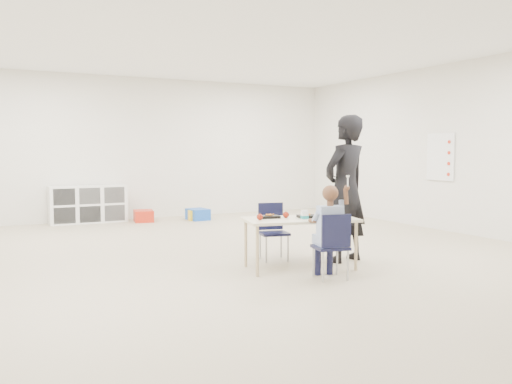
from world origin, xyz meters
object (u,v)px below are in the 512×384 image
table (300,243)px  cubby_shelf (88,204)px  chair_near (330,246)px  adult (345,189)px  child (331,227)px

table → cubby_shelf: cubby_shelf is taller
chair_near → adult: size_ratio=0.39×
chair_near → child: child is taller
chair_near → adult: 1.10m
child → adult: bearing=56.6°
table → child: (0.03, -0.56, 0.26)m
adult → chair_near: bearing=29.9°
child → adult: adult is taller
chair_near → cubby_shelf: bearing=116.7°
chair_near → adult: adult is taller
chair_near → child: (-0.00, 0.00, 0.20)m
cubby_shelf → adult: adult is taller
cubby_shelf → chair_near: bearing=-75.6°
cubby_shelf → adult: size_ratio=0.78×
table → cubby_shelf: size_ratio=0.99×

